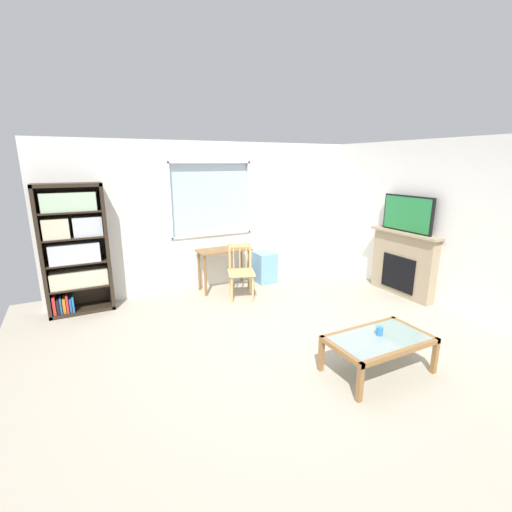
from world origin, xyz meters
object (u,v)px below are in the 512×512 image
bookshelf (74,247)px  sippy_cup (380,331)px  fireplace (403,263)px  desk_under_window (224,256)px  plastic_drawer_unit (265,267)px  tv (407,214)px  wooden_chair (241,271)px  coffee_table (379,342)px

bookshelf → sippy_cup: bookshelf is taller
bookshelf → fireplace: bookshelf is taller
bookshelf → sippy_cup: bearing=-48.8°
bookshelf → fireplace: bearing=-19.2°
desk_under_window → plastic_drawer_unit: (0.84, 0.05, -0.32)m
desk_under_window → tv: 3.12m
plastic_drawer_unit → fireplace: size_ratio=0.44×
fireplace → sippy_cup: bearing=-143.7°
desk_under_window → wooden_chair: bearing=-80.6°
bookshelf → wooden_chair: bookshelf is taller
fireplace → coffee_table: size_ratio=1.17×
plastic_drawer_unit → sippy_cup: plastic_drawer_unit is taller
wooden_chair → sippy_cup: size_ratio=10.00×
wooden_chair → plastic_drawer_unit: 0.96m
fireplace → wooden_chair: bearing=156.6°
desk_under_window → plastic_drawer_unit: size_ratio=1.61×
plastic_drawer_unit → coffee_table: bearing=-96.4°
sippy_cup → tv: bearing=36.5°
wooden_chair → coffee_table: bearing=-81.5°
coffee_table → sippy_cup: sippy_cup is taller
coffee_table → plastic_drawer_unit: bearing=83.6°
desk_under_window → coffee_table: (0.48, -3.15, -0.25)m
desk_under_window → sippy_cup: size_ratio=10.11×
sippy_cup → desk_under_window: bearing=99.5°
tv → coffee_table: (-2.08, -1.56, -1.03)m
desk_under_window → plastic_drawer_unit: bearing=3.4°
bookshelf → sippy_cup: size_ratio=21.23×
tv → bookshelf: bearing=160.7°
desk_under_window → fireplace: 3.03m
bookshelf → sippy_cup: (2.82, -3.21, -0.55)m
sippy_cup → wooden_chair: bearing=99.6°
desk_under_window → tv: size_ratio=0.97×
wooden_chair → fireplace: (2.50, -1.08, 0.08)m
plastic_drawer_unit → fireplace: bearing=-43.3°
bookshelf → fireplace: (4.88, -1.70, -0.45)m
wooden_chair → plastic_drawer_unit: bearing=37.0°
fireplace → sippy_cup: size_ratio=14.26×
bookshelf → tv: size_ratio=2.03×
desk_under_window → tv: tv is taller
wooden_chair → bookshelf: bearing=165.3°
wooden_chair → plastic_drawer_unit: size_ratio=1.59×
tv → coffee_table: size_ratio=0.86×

